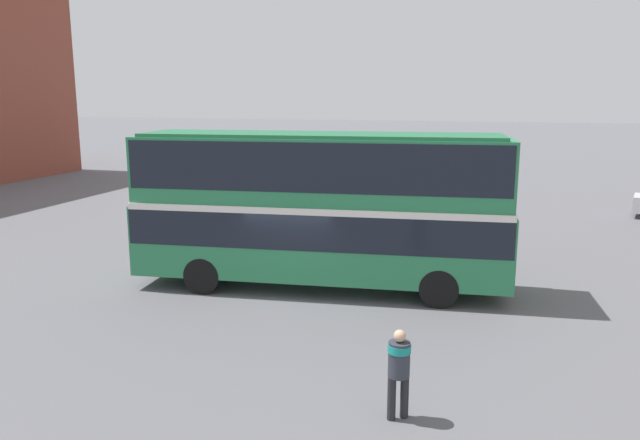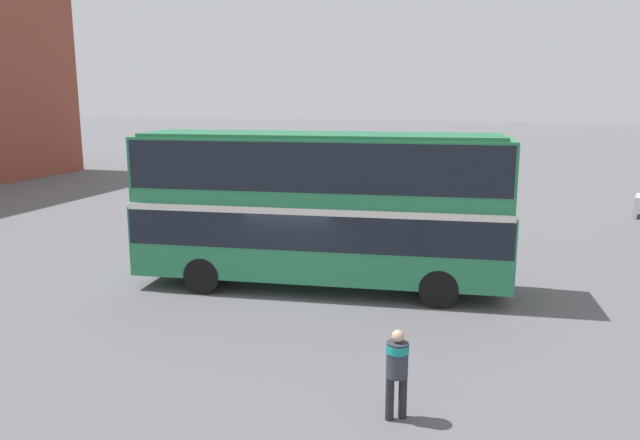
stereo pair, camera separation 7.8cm
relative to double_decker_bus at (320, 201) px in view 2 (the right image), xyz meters
The scene contains 4 objects.
ground_plane 2.86m from the double_decker_bus, 128.46° to the right, with size 240.00×240.00×0.00m, color #5B5B60.
double_decker_bus is the anchor object (origin of this frame).
pedestrian_foreground 8.16m from the double_decker_bus, 63.12° to the right, with size 0.59×0.59×1.72m.
parked_car_kerb_far 11.41m from the double_decker_bus, 82.55° to the left, with size 4.29×2.58×1.62m.
Camera 2 is at (5.88, -16.87, 5.86)m, focal length 35.00 mm.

